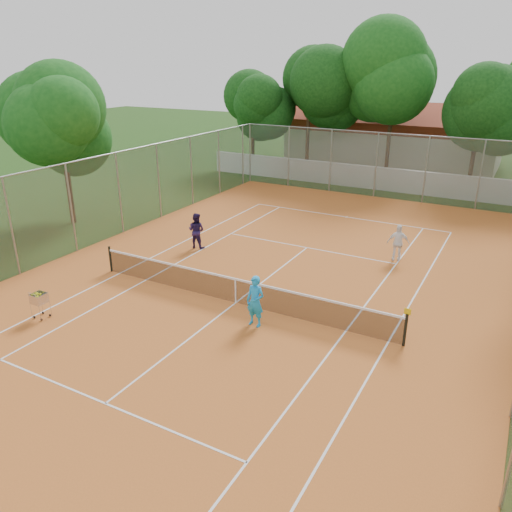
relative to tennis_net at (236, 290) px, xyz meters
The scene contains 12 objects.
ground 0.51m from the tennis_net, ahead, with size 120.00×120.00×0.00m, color #19370F.
court_pad 0.50m from the tennis_net, ahead, with size 18.00×34.00×0.02m, color #C16425.
court_lines 0.49m from the tennis_net, ahead, with size 10.98×23.78×0.01m, color white.
tennis_net is the anchor object (origin of this frame).
perimeter_fence 1.49m from the tennis_net, ahead, with size 18.00×34.00×4.00m, color slate.
boundary_wall 19.00m from the tennis_net, 90.00° to the left, with size 26.00×0.30×1.50m, color white.
clubhouse 29.12m from the tennis_net, 93.95° to the left, with size 16.40×9.00×4.40m, color beige.
tropical_trees 22.45m from the tennis_net, 90.00° to the left, with size 29.00×19.00×10.00m, color #0E380F.
player_near 1.77m from the tennis_net, 37.45° to the right, with size 0.63×0.41×1.72m, color #1B9CE8.
player_far_left 6.00m from the tennis_net, 138.29° to the left, with size 0.80×0.62×1.65m, color #241849.
player_far_right 7.92m from the tennis_net, 59.61° to the left, with size 0.94×0.39×1.60m, color white.
ball_hopper 6.57m from the tennis_net, 141.66° to the right, with size 0.47×0.47×0.97m, color silver.
Camera 1 is at (8.31, -13.62, 8.10)m, focal length 35.00 mm.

